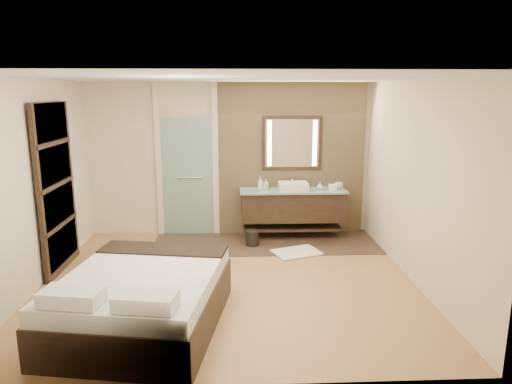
{
  "coord_description": "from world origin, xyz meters",
  "views": [
    {
      "loc": [
        0.12,
        -5.81,
        2.53
      ],
      "look_at": [
        0.4,
        0.6,
        1.12
      ],
      "focal_mm": 32.0,
      "sensor_mm": 36.0,
      "label": 1
    }
  ],
  "objects_px": {
    "vanity": "(293,205)",
    "waste_bin": "(252,238)",
    "bed": "(143,299)",
    "mirror_unit": "(292,143)"
  },
  "relations": [
    {
      "from": "vanity",
      "to": "waste_bin",
      "type": "height_order",
      "value": "vanity"
    },
    {
      "from": "vanity",
      "to": "bed",
      "type": "bearing_deg",
      "value": -123.31
    },
    {
      "from": "mirror_unit",
      "to": "waste_bin",
      "type": "bearing_deg",
      "value": -137.21
    },
    {
      "from": "vanity",
      "to": "mirror_unit",
      "type": "xyz_separation_m",
      "value": [
        0.0,
        0.24,
        1.07
      ]
    },
    {
      "from": "bed",
      "to": "waste_bin",
      "type": "height_order",
      "value": "bed"
    },
    {
      "from": "mirror_unit",
      "to": "vanity",
      "type": "bearing_deg",
      "value": -90.0
    },
    {
      "from": "bed",
      "to": "waste_bin",
      "type": "distance_m",
      "value": 2.94
    },
    {
      "from": "mirror_unit",
      "to": "waste_bin",
      "type": "height_order",
      "value": "mirror_unit"
    },
    {
      "from": "mirror_unit",
      "to": "bed",
      "type": "height_order",
      "value": "mirror_unit"
    },
    {
      "from": "mirror_unit",
      "to": "waste_bin",
      "type": "xyz_separation_m",
      "value": [
        -0.73,
        -0.68,
        -1.52
      ]
    }
  ]
}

